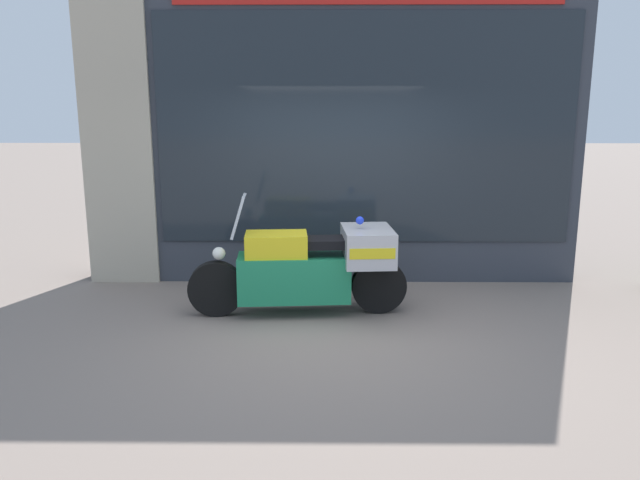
% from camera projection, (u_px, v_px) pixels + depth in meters
% --- Properties ---
extents(ground_plane, '(60.00, 60.00, 0.00)m').
position_uv_depth(ground_plane, '(334.00, 331.00, 6.39)').
color(ground_plane, gray).
extents(shop_building, '(6.28, 0.55, 3.82)m').
position_uv_depth(shop_building, '(300.00, 133.00, 7.93)').
color(shop_building, '#333842').
rests_on(shop_building, ground).
extents(window_display, '(4.95, 0.30, 1.97)m').
position_uv_depth(window_display, '(360.00, 243.00, 8.27)').
color(window_display, slate).
rests_on(window_display, ground).
extents(paramedic_motorcycle, '(2.41, 0.80, 1.34)m').
position_uv_depth(paramedic_motorcycle, '(313.00, 265.00, 6.82)').
color(paramedic_motorcycle, black).
rests_on(paramedic_motorcycle, ground).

